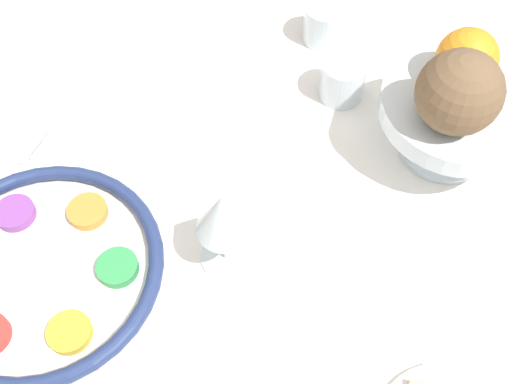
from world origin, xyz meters
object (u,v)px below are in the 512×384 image
seder_plate (41,270)px  wine_glass (223,216)px  orange_fruit (467,59)px  coconut (459,92)px  fruit_stand (457,112)px  cup_near (342,80)px  cup_mid (324,23)px

seder_plate → wine_glass: (0.24, 0.02, 0.09)m
wine_glass → orange_fruit: 0.38m
orange_fruit → coconut: bearing=-112.2°
fruit_stand → coconut: bearing=-126.7°
wine_glass → coconut: (0.29, 0.14, 0.06)m
coconut → cup_near: size_ratio=1.58×
seder_plate → coconut: bearing=16.4°
seder_plate → cup_mid: bearing=47.1°
seder_plate → orange_fruit: orange_fruit is taller
fruit_stand → cup_mid: 0.29m
fruit_stand → wine_glass: bearing=-151.6°
fruit_stand → seder_plate: bearing=-161.0°
seder_plate → coconut: size_ratio=2.92×
seder_plate → cup_near: (0.42, 0.30, 0.02)m
wine_glass → cup_near: (0.18, 0.28, -0.07)m
cup_mid → orange_fruit: bearing=-52.2°
fruit_stand → cup_near: 0.19m
orange_fruit → cup_mid: orange_fruit is taller
seder_plate → coconut: 0.57m
fruit_stand → orange_fruit: orange_fruit is taller
wine_glass → cup_mid: bearing=68.4°
wine_glass → cup_near: bearing=57.7°
fruit_stand → coconut: 0.09m
coconut → seder_plate: bearing=-163.6°
seder_plate → fruit_stand: fruit_stand is taller
seder_plate → fruit_stand: (0.56, 0.19, 0.07)m
wine_glass → fruit_stand: size_ratio=0.69×
fruit_stand → cup_mid: bearing=123.2°
orange_fruit → cup_near: (-0.14, 0.08, -0.12)m
wine_glass → fruit_stand: bearing=28.4°
orange_fruit → wine_glass: bearing=-147.2°
seder_plate → fruit_stand: 0.59m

